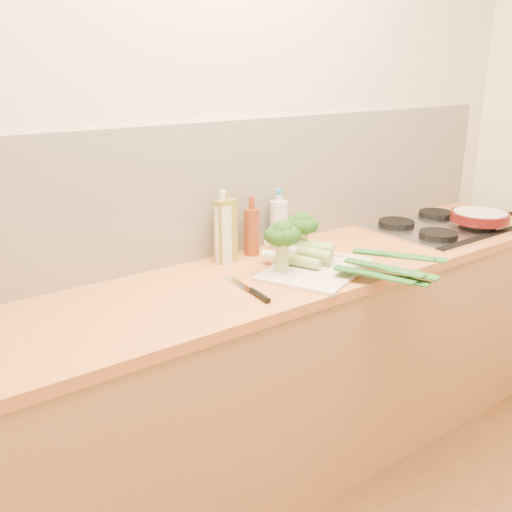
{
  "coord_description": "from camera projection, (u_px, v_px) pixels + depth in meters",
  "views": [
    {
      "loc": [
        -1.23,
        -0.4,
        1.65
      ],
      "look_at": [
        -0.13,
        1.1,
        1.02
      ],
      "focal_mm": 40.0,
      "sensor_mm": 36.0,
      "label": 1
    }
  ],
  "objects": [
    {
      "name": "oil_tin",
      "position": [
        226.0,
        231.0,
        2.23
      ],
      "size": [
        0.08,
        0.05,
        0.28
      ],
      "color": "olive",
      "rests_on": "counter"
    },
    {
      "name": "counter",
      "position": [
        266.0,
        378.0,
        2.29
      ],
      "size": [
        3.2,
        0.62,
        0.9
      ],
      "color": "#AC7548",
      "rests_on": "ground"
    },
    {
      "name": "glass_bottle",
      "position": [
        223.0,
        233.0,
        2.23
      ],
      "size": [
        0.07,
        0.07,
        0.29
      ],
      "color": "silver",
      "rests_on": "counter"
    },
    {
      "name": "amber_bottle",
      "position": [
        252.0,
        231.0,
        2.33
      ],
      "size": [
        0.06,
        0.06,
        0.24
      ],
      "color": "maroon",
      "rests_on": "counter"
    },
    {
      "name": "room_shell",
      "position": [
        224.0,
        190.0,
        2.28
      ],
      "size": [
        3.5,
        3.5,
        3.5
      ],
      "color": "beige",
      "rests_on": "ground"
    },
    {
      "name": "water_bottle",
      "position": [
        279.0,
        225.0,
        2.42
      ],
      "size": [
        0.08,
        0.08,
        0.23
      ],
      "color": "silver",
      "rests_on": "counter"
    },
    {
      "name": "chopping_board",
      "position": [
        316.0,
        269.0,
        2.17
      ],
      "size": [
        0.52,
        0.46,
        0.01
      ],
      "primitive_type": "cube",
      "rotation": [
        0.0,
        0.0,
        0.42
      ],
      "color": "beige",
      "rests_on": "counter"
    },
    {
      "name": "leek_front",
      "position": [
        323.0,
        265.0,
        2.12
      ],
      "size": [
        0.3,
        0.62,
        0.04
      ],
      "rotation": [
        0.0,
        0.0,
        0.4
      ],
      "color": "white",
      "rests_on": "chopping_board"
    },
    {
      "name": "skillet",
      "position": [
        480.0,
        216.0,
        2.7
      ],
      "size": [
        0.38,
        0.27,
        0.05
      ],
      "rotation": [
        0.0,
        0.0,
        -0.31
      ],
      "color": "#4E0E0D",
      "rests_on": "gas_hob"
    },
    {
      "name": "broccoli_left",
      "position": [
        282.0,
        237.0,
        2.09
      ],
      "size": [
        0.13,
        0.14,
        0.19
      ],
      "color": "#9EA963",
      "rests_on": "chopping_board"
    },
    {
      "name": "broccoli_right",
      "position": [
        302.0,
        226.0,
        2.24
      ],
      "size": [
        0.13,
        0.13,
        0.19
      ],
      "color": "#9EA963",
      "rests_on": "chopping_board"
    },
    {
      "name": "leek_mid",
      "position": [
        333.0,
        257.0,
        2.15
      ],
      "size": [
        0.26,
        0.64,
        0.04
      ],
      "rotation": [
        0.0,
        0.0,
        0.33
      ],
      "color": "white",
      "rests_on": "chopping_board"
    },
    {
      "name": "leek_back",
      "position": [
        332.0,
        248.0,
        2.2
      ],
      "size": [
        0.42,
        0.61,
        0.04
      ],
      "rotation": [
        0.0,
        0.0,
        0.58
      ],
      "color": "white",
      "rests_on": "chopping_board"
    },
    {
      "name": "gas_hob",
      "position": [
        438.0,
        226.0,
        2.71
      ],
      "size": [
        0.58,
        0.5,
        0.04
      ],
      "color": "silver",
      "rests_on": "counter"
    },
    {
      "name": "chefs_knife",
      "position": [
        255.0,
        293.0,
        1.94
      ],
      "size": [
        0.05,
        0.28,
        0.02
      ],
      "rotation": [
        0.0,
        0.0,
        -0.1
      ],
      "color": "silver",
      "rests_on": "counter"
    }
  ]
}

